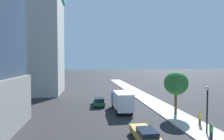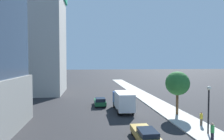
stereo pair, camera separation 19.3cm
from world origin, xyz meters
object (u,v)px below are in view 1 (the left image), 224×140
at_px(pedestrian_yellow_shirt, 200,118).
at_px(car_green, 99,102).
at_px(pedestrian_green_shirt, 211,132).
at_px(box_truck, 122,100).
at_px(construction_building, 35,33).
at_px(car_gold, 145,134).
at_px(street_lamp, 207,102).
at_px(street_tree, 176,83).

bearing_deg(pedestrian_yellow_shirt, car_green, 131.86).
distance_m(pedestrian_green_shirt, pedestrian_yellow_shirt, 4.79).
relative_size(car_green, box_truck, 0.60).
height_order(construction_building, pedestrian_green_shirt, construction_building).
bearing_deg(construction_building, car_gold, -60.87).
xyz_separation_m(construction_building, car_gold, (17.43, -31.29, -13.90)).
relative_size(street_lamp, street_tree, 0.81).
relative_size(car_gold, pedestrian_green_shirt, 2.65).
bearing_deg(street_tree, car_gold, -131.00).
xyz_separation_m(construction_building, car_green, (14.13, -15.54, -13.89)).
height_order(car_gold, box_truck, box_truck).
xyz_separation_m(street_lamp, car_gold, (-6.99, -0.83, -2.75)).
bearing_deg(pedestrian_yellow_shirt, street_lamp, -108.02).
height_order(street_lamp, pedestrian_yellow_shirt, street_lamp).
bearing_deg(box_truck, street_lamp, -56.77).
distance_m(street_tree, pedestrian_yellow_shirt, 6.17).
xyz_separation_m(car_green, pedestrian_yellow_shirt, (11.11, -12.40, 0.24)).
relative_size(street_tree, pedestrian_green_shirt, 3.41).
bearing_deg(pedestrian_green_shirt, pedestrian_yellow_shirt, 69.08).
relative_size(construction_building, pedestrian_yellow_shirt, 22.31).
distance_m(car_green, car_gold, 16.09).
bearing_deg(box_truck, car_gold, -90.00).
relative_size(construction_building, street_tree, 5.83).
bearing_deg(box_truck, pedestrian_green_shirt, -64.20).
distance_m(construction_building, car_gold, 38.42).
bearing_deg(pedestrian_yellow_shirt, car_gold, -156.77).
relative_size(car_gold, pedestrian_yellow_shirt, 2.97).
distance_m(car_green, pedestrian_yellow_shirt, 16.65).
bearing_deg(car_gold, pedestrian_green_shirt, -10.38).
distance_m(street_tree, box_truck, 8.40).
bearing_deg(box_truck, construction_building, 131.39).
relative_size(car_gold, box_truck, 0.69).
height_order(pedestrian_green_shirt, pedestrian_yellow_shirt, pedestrian_green_shirt).
bearing_deg(pedestrian_yellow_shirt, pedestrian_green_shirt, -110.92).
relative_size(construction_building, car_gold, 7.50).
xyz_separation_m(car_green, car_gold, (3.30, -15.75, -0.00)).
distance_m(street_lamp, car_green, 18.33).
bearing_deg(construction_building, street_tree, -42.94).
bearing_deg(car_gold, street_lamp, 6.80).
xyz_separation_m(street_lamp, box_truck, (-6.99, 10.67, -1.76)).
xyz_separation_m(construction_building, pedestrian_green_shirt, (23.53, -32.40, -13.54)).
height_order(construction_building, street_tree, construction_building).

